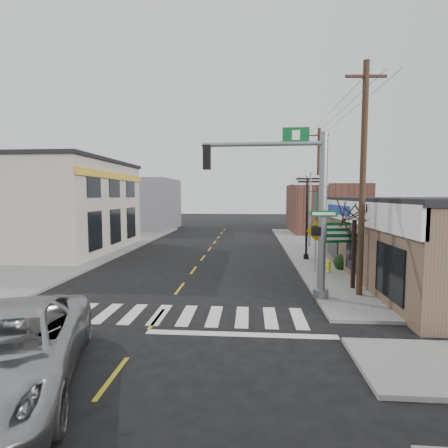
# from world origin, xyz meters

# --- Properties ---
(ground) EXTENTS (140.00, 140.00, 0.00)m
(ground) POSITION_xyz_m (0.00, 0.00, 0.00)
(ground) COLOR black
(ground) RESTS_ON ground
(sidewalk_right) EXTENTS (6.00, 38.00, 0.13)m
(sidewalk_right) POSITION_xyz_m (9.00, 13.00, 0.07)
(sidewalk_right) COLOR slate
(sidewalk_right) RESTS_ON ground
(sidewalk_left) EXTENTS (6.00, 38.00, 0.13)m
(sidewalk_left) POSITION_xyz_m (-9.00, 13.00, 0.07)
(sidewalk_left) COLOR slate
(sidewalk_left) RESTS_ON ground
(center_line) EXTENTS (0.12, 56.00, 0.01)m
(center_line) POSITION_xyz_m (0.00, 8.00, 0.01)
(center_line) COLOR gold
(center_line) RESTS_ON ground
(crosswalk) EXTENTS (11.00, 2.20, 0.01)m
(crosswalk) POSITION_xyz_m (0.00, 0.40, 0.01)
(crosswalk) COLOR silver
(crosswalk) RESTS_ON ground
(left_building) EXTENTS (12.00, 12.00, 6.80)m
(left_building) POSITION_xyz_m (-13.00, 14.00, 3.40)
(left_building) COLOR #B4A896
(left_building) RESTS_ON ground
(bldg_distant_right) EXTENTS (8.00, 10.00, 5.60)m
(bldg_distant_right) POSITION_xyz_m (12.00, 30.00, 2.80)
(bldg_distant_right) COLOR #512E25
(bldg_distant_right) RESTS_ON ground
(bldg_distant_left) EXTENTS (9.00, 10.00, 6.40)m
(bldg_distant_left) POSITION_xyz_m (-11.00, 32.00, 3.20)
(bldg_distant_left) COLOR slate
(bldg_distant_left) RESTS_ON ground
(suv) EXTENTS (5.04, 7.19, 1.82)m
(suv) POSITION_xyz_m (-2.11, -4.76, 0.91)
(suv) COLOR #A0A1A4
(suv) RESTS_ON ground
(traffic_signal_pole) EXTENTS (5.48, 0.40, 6.94)m
(traffic_signal_pole) POSITION_xyz_m (5.37, 2.62, 4.25)
(traffic_signal_pole) COLOR gray
(traffic_signal_pole) RESTS_ON sidewalk_right
(guide_sign) EXTENTS (1.72, 0.14, 3.01)m
(guide_sign) POSITION_xyz_m (7.91, 6.86, 2.07)
(guide_sign) COLOR #402B1E
(guide_sign) RESTS_ON sidewalk_right
(fire_hydrant) EXTENTS (0.21, 0.21, 0.67)m
(fire_hydrant) POSITION_xyz_m (7.59, 7.48, 0.49)
(fire_hydrant) COLOR yellow
(fire_hydrant) RESTS_ON sidewalk_right
(ped_crossing_sign) EXTENTS (1.09, 0.08, 2.80)m
(ped_crossing_sign) POSITION_xyz_m (6.87, 7.60, 2.04)
(ped_crossing_sign) COLOR gray
(ped_crossing_sign) RESTS_ON sidewalk_right
(lamp_post) EXTENTS (0.73, 0.57, 5.59)m
(lamp_post) POSITION_xyz_m (7.04, 11.42, 3.37)
(lamp_post) COLOR black
(lamp_post) RESTS_ON sidewalk_right
(dance_center_sign) EXTENTS (2.87, 0.18, 6.09)m
(dance_center_sign) POSITION_xyz_m (8.14, 17.16, 4.78)
(dance_center_sign) COLOR gray
(dance_center_sign) RESTS_ON sidewalk_right
(bare_tree) EXTENTS (2.34, 2.34, 4.67)m
(bare_tree) POSITION_xyz_m (7.95, 4.25, 3.81)
(bare_tree) COLOR black
(bare_tree) RESTS_ON sidewalk_right
(shrub_front) EXTENTS (1.21, 1.21, 0.91)m
(shrub_front) POSITION_xyz_m (9.45, 1.37, 0.58)
(shrub_front) COLOR #183517
(shrub_front) RESTS_ON sidewalk_right
(shrub_back) EXTENTS (1.02, 1.02, 0.77)m
(shrub_back) POSITION_xyz_m (8.57, 8.42, 0.51)
(shrub_back) COLOR black
(shrub_back) RESTS_ON sidewalk_right
(utility_pole_near) EXTENTS (1.68, 0.25, 9.64)m
(utility_pole_near) POSITION_xyz_m (7.90, 3.12, 5.07)
(utility_pole_near) COLOR #462A21
(utility_pole_near) RESTS_ON sidewalk_right
(utility_pole_far) EXTENTS (1.80, 0.27, 10.35)m
(utility_pole_far) POSITION_xyz_m (9.50, 21.19, 5.44)
(utility_pole_far) COLOR #423520
(utility_pole_far) RESTS_ON sidewalk_right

